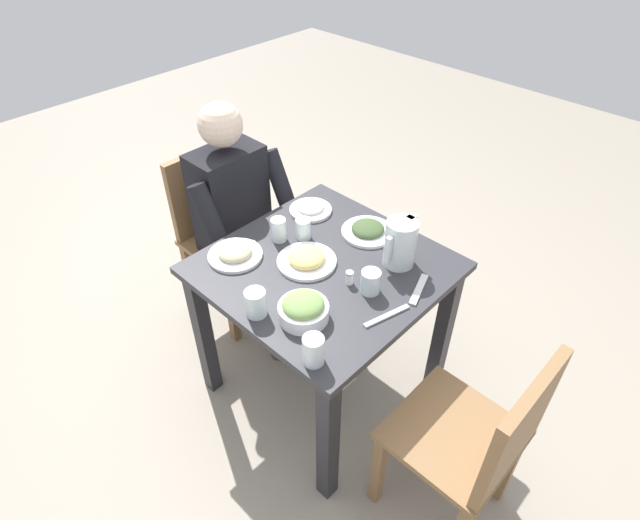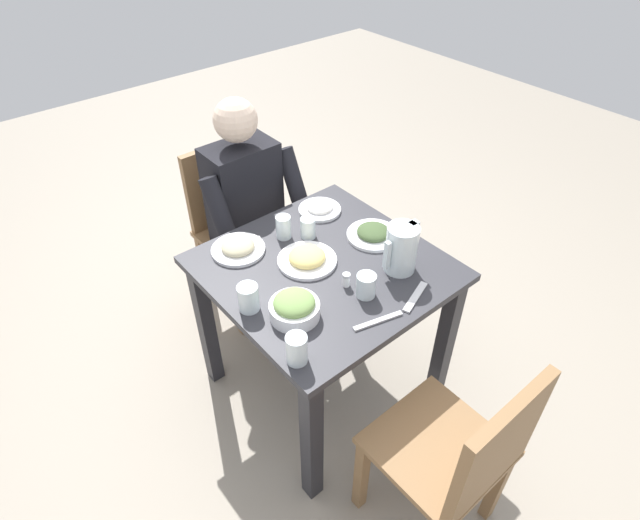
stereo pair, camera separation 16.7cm
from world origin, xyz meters
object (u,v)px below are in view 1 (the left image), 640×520
at_px(salt_shaker, 350,278).
at_px(water_glass_far_right, 303,229).
at_px(water_pitcher, 400,243).
at_px(chair_far, 478,441).
at_px(water_glass_near_left, 279,230).
at_px(chair_near, 220,226).
at_px(dining_table, 324,291).
at_px(plate_dolmas, 368,230).
at_px(salad_bowl, 303,309).
at_px(plate_yoghurt, 311,209).
at_px(plate_fries, 307,259).
at_px(water_glass_center, 313,350).
at_px(water_glass_far_left, 371,282).
at_px(plate_beans, 235,253).
at_px(diner_near, 244,219).
at_px(water_glass_near_right, 256,303).

bearing_deg(salt_shaker, water_glass_far_right, -103.95).
bearing_deg(water_pitcher, salt_shaker, -14.91).
bearing_deg(chair_far, water_glass_near_left, -94.41).
relative_size(water_pitcher, water_glass_near_left, 1.95).
distance_m(chair_near, salt_shaker, 0.95).
relative_size(dining_table, salt_shaker, 15.45).
bearing_deg(plate_dolmas, chair_near, -74.79).
xyz_separation_m(salad_bowl, plate_yoghurt, (-0.47, -0.43, -0.03)).
distance_m(chair_far, water_glass_near_left, 1.06).
bearing_deg(plate_dolmas, plate_fries, -8.88).
xyz_separation_m(chair_far, salt_shaker, (-0.08, -0.63, 0.27)).
bearing_deg(plate_yoghurt, water_glass_center, 45.19).
relative_size(chair_far, water_pitcher, 4.56).
bearing_deg(water_glass_far_left, plate_yoghurt, -112.65).
relative_size(dining_table, plate_dolmas, 3.85).
bearing_deg(chair_near, water_pitcher, 98.32).
distance_m(plate_yoghurt, salt_shaker, 0.49).
distance_m(chair_near, water_glass_far_left, 1.03).
relative_size(chair_near, plate_beans, 4.09).
distance_m(chair_far, plate_fries, 0.87).
bearing_deg(plate_dolmas, plate_beans, -30.05).
xyz_separation_m(plate_yoghurt, salt_shaker, (0.23, 0.43, 0.01)).
bearing_deg(salad_bowl, water_glass_far_left, 162.95).
xyz_separation_m(water_glass_far_left, water_glass_far_right, (-0.06, -0.40, -0.00)).
bearing_deg(water_glass_far_right, salad_bowl, 45.23).
xyz_separation_m(water_glass_near_left, water_glass_center, (0.35, 0.54, 0.00)).
height_order(dining_table, plate_yoghurt, plate_yoghurt).
height_order(plate_yoghurt, water_glass_far_right, water_glass_far_right).
bearing_deg(plate_yoghurt, chair_near, -71.83).
bearing_deg(dining_table, plate_beans, -54.53).
bearing_deg(water_glass_center, salad_bowl, -125.57).
bearing_deg(dining_table, plate_yoghurt, -127.17).
bearing_deg(chair_far, diner_near, -96.48).
bearing_deg(water_pitcher, water_glass_near_left, -63.90).
bearing_deg(chair_far, water_pitcher, -116.94).
bearing_deg(water_glass_far_right, plate_beans, -20.93).
relative_size(chair_near, water_glass_far_right, 9.92).
xyz_separation_m(dining_table, water_glass_near_right, (0.35, 0.01, 0.18)).
xyz_separation_m(chair_far, water_glass_center, (0.27, -0.48, 0.29)).
height_order(chair_far, plate_fries, chair_far).
relative_size(chair_near, plate_dolmas, 4.00).
height_order(dining_table, plate_dolmas, plate_dolmas).
xyz_separation_m(diner_near, salad_bowl, (0.31, 0.70, 0.13)).
distance_m(plate_fries, water_glass_near_left, 0.19).
bearing_deg(diner_near, chair_near, -90.00).
height_order(chair_far, water_pitcher, water_pitcher).
xyz_separation_m(plate_fries, plate_dolmas, (-0.31, 0.05, -0.00)).
height_order(plate_fries, water_glass_near_right, water_glass_near_right).
xyz_separation_m(salad_bowl, water_glass_near_right, (0.10, -0.13, 0.01)).
bearing_deg(plate_dolmas, water_pitcher, 72.27).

